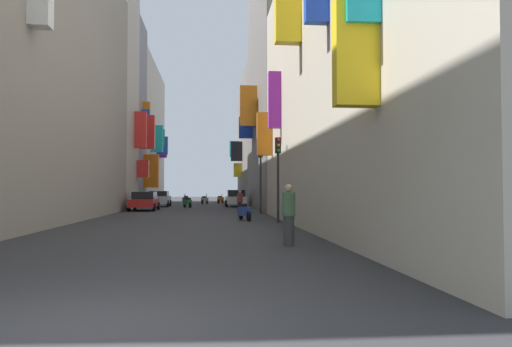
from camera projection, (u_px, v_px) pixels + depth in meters
name	position (u px, v px, depth m)	size (l,w,h in m)	color
ground_plane	(192.00, 211.00, 35.19)	(140.00, 140.00, 0.00)	#2D2D30
building_left_mid_a	(96.00, 81.00, 38.87)	(7.00, 6.00, 21.01)	#B2A899
building_left_mid_b	(111.00, 114.00, 44.32)	(7.37, 5.09, 17.31)	gray
building_left_mid_c	(131.00, 135.00, 55.69)	(7.32, 17.82, 15.99)	#BCB29E
building_right_mid_a	(337.00, 98.00, 24.99)	(7.04, 12.31, 12.81)	#BCB29E
building_right_mid_c	(291.00, 77.00, 39.46)	(7.35, 16.20, 21.86)	slate
building_right_far	(267.00, 140.00, 56.72)	(7.34, 18.73, 14.95)	slate
parked_car_silver	(159.00, 198.00, 44.41)	(2.01, 4.07, 1.44)	#B7B7BC
parked_car_white	(236.00, 198.00, 44.08)	(1.94, 4.36, 1.54)	white
parked_car_red	(144.00, 201.00, 35.79)	(1.98, 4.28, 1.41)	#B21E1E
scooter_black	(186.00, 199.00, 54.15)	(0.69, 1.74, 1.13)	black
scooter_silver	(205.00, 200.00, 52.21)	(0.81, 1.92, 1.13)	#ADADB2
scooter_green	(187.00, 202.00, 41.74)	(0.84, 1.79, 1.13)	#287F3D
scooter_orange	(220.00, 199.00, 54.28)	(0.79, 1.77, 1.13)	orange
scooter_blue	(245.00, 211.00, 24.39)	(0.67, 1.74, 1.13)	#2D4CAD
pedestrian_crossing	(289.00, 215.00, 13.43)	(0.54, 0.54, 1.72)	#3F3F3F
pedestrian_near_left	(240.00, 202.00, 31.65)	(0.40, 0.40, 1.54)	black
traffic_light_near_corner	(278.00, 164.00, 22.58)	(0.26, 0.34, 4.06)	#2D2D2D
traffic_light_far_corner	(261.00, 168.00, 30.68)	(0.26, 0.34, 4.41)	#2D2D2D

